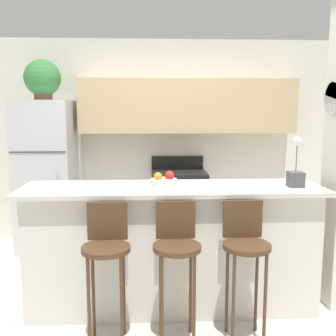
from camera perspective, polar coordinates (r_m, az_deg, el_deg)
The scene contains 11 objects.
ground_plane at distance 3.57m, azimuth 0.61°, elevation -19.38°, with size 14.00×14.00×0.00m, color beige.
wall_back at distance 5.07m, azimuth 0.67°, elevation 6.03°, with size 5.60×0.38×2.55m.
counter_bar at distance 3.36m, azimuth 0.62°, elevation -11.40°, with size 2.46×0.65×1.04m.
refrigerator at distance 4.94m, azimuth -17.17°, elevation -1.02°, with size 0.64×0.73×1.78m.
stove_range at distance 4.96m, azimuth 1.58°, elevation -5.64°, with size 0.67×0.60×1.07m.
bar_stool_left at distance 2.86m, azimuth -8.92°, elevation -11.93°, with size 0.34×0.34×1.01m.
bar_stool_mid at distance 2.85m, azimuth 1.25°, elevation -11.88°, with size 0.34×0.34×1.01m.
bar_stool_right at distance 2.93m, azimuth 11.17°, elevation -11.49°, with size 0.34×0.34×1.01m.
potted_plant_on_fridge at distance 4.89m, azimuth -17.76°, elevation 12.23°, with size 0.42×0.42×0.47m.
orchid_vase at distance 3.36m, azimuth 18.05°, elevation -0.68°, with size 0.12×0.12×0.41m.
fruit_bowl at distance 3.29m, azimuth -0.58°, elevation -1.80°, with size 0.22×0.22×0.12m.
Camera 1 is at (-0.20, -3.15, 1.67)m, focal length 42.00 mm.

